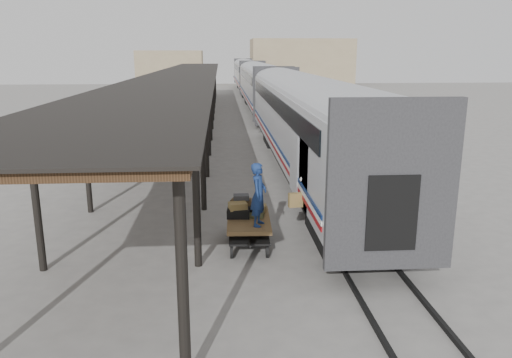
{
  "coord_description": "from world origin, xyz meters",
  "views": [
    {
      "loc": [
        -0.67,
        -14.62,
        5.61
      ],
      "look_at": [
        0.41,
        0.75,
        1.7
      ],
      "focal_mm": 35.0,
      "sensor_mm": 36.0,
      "label": 1
    }
  ],
  "objects": [
    {
      "name": "canopy",
      "position": [
        -3.4,
        24.0,
        4.0
      ],
      "size": [
        4.9,
        64.3,
        4.15
      ],
      "color": "#422B19",
      "rests_on": "ground"
    },
    {
      "name": "porter",
      "position": [
        0.35,
        -1.26,
        1.76
      ],
      "size": [
        0.62,
        0.76,
        1.8
      ],
      "primitive_type": "imported",
      "rotation": [
        0.0,
        0.0,
        1.24
      ],
      "color": "navy",
      "rests_on": "baggage_cart"
    },
    {
      "name": "luggage_tug",
      "position": [
        -2.88,
        20.14,
        0.53
      ],
      "size": [
        1.21,
        1.51,
        1.16
      ],
      "rotation": [
        0.0,
        0.0,
        0.37
      ],
      "color": "maroon",
      "rests_on": "ground"
    },
    {
      "name": "building_far",
      "position": [
        14.0,
        78.0,
        4.0
      ],
      "size": [
        18.0,
        10.0,
        8.0
      ],
      "primitive_type": "cube",
      "color": "tan",
      "rests_on": "ground"
    },
    {
      "name": "baggage_cart",
      "position": [
        0.1,
        -0.61,
        0.65
      ],
      "size": [
        1.33,
        2.44,
        0.86
      ],
      "rotation": [
        0.0,
        0.0,
        -0.03
      ],
      "color": "brown",
      "rests_on": "ground"
    },
    {
      "name": "building_left",
      "position": [
        -10.0,
        82.0,
        3.0
      ],
      "size": [
        12.0,
        8.0,
        6.0
      ],
      "primitive_type": "cube",
      "color": "tan",
      "rests_on": "ground"
    },
    {
      "name": "pedestrian",
      "position": [
        -3.46,
        11.8,
        0.8
      ],
      "size": [
        0.97,
        0.49,
        1.6
      ],
      "primitive_type": "imported",
      "rotation": [
        0.0,
        0.0,
        3.03
      ],
      "color": "black",
      "rests_on": "ground"
    },
    {
      "name": "ground",
      "position": [
        0.0,
        0.0,
        0.0
      ],
      "size": [
        160.0,
        160.0,
        0.0
      ],
      "primitive_type": "plane",
      "color": "slate",
      "rests_on": "ground"
    },
    {
      "name": "rails",
      "position": [
        3.2,
        34.0,
        0.06
      ],
      "size": [
        1.54,
        150.0,
        0.12
      ],
      "color": "black",
      "rests_on": "ground"
    },
    {
      "name": "suitcase_stack",
      "position": [
        -0.04,
        -0.29,
        1.07
      ],
      "size": [
        1.25,
        1.04,
        0.58
      ],
      "rotation": [
        0.0,
        0.0,
        -0.03
      ],
      "color": "#39393C",
      "rests_on": "baggage_cart"
    },
    {
      "name": "train",
      "position": [
        3.19,
        33.79,
        2.69
      ],
      "size": [
        3.45,
        76.01,
        4.01
      ],
      "color": "silver",
      "rests_on": "ground"
    }
  ]
}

